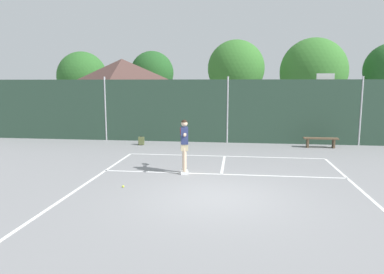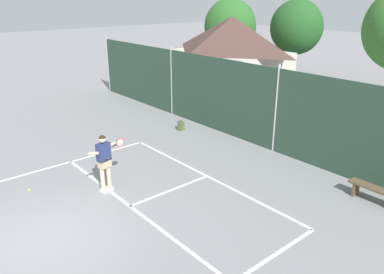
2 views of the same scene
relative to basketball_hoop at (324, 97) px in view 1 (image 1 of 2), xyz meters
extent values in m
plane|color=gray|center=(-5.03, -10.26, -2.31)|extent=(120.00, 120.00, 0.00)
cube|color=white|center=(-5.03, -4.76, -2.31)|extent=(8.20, 0.10, 0.01)
cube|color=white|center=(-9.13, -10.26, -2.31)|extent=(0.10, 11.00, 0.01)
cube|color=white|center=(-0.93, -10.26, -2.31)|extent=(0.10, 11.00, 0.01)
cube|color=white|center=(-5.03, -7.78, -2.31)|extent=(8.20, 0.10, 0.01)
cube|color=white|center=(-5.03, -6.30, -2.31)|extent=(0.10, 2.97, 0.01)
cube|color=#284233|center=(-5.03, -1.26, -0.69)|extent=(26.00, 0.05, 3.24)
cylinder|color=#B2B2B7|center=(-11.53, -1.26, -0.62)|extent=(0.09, 0.09, 3.39)
cylinder|color=#B2B2B7|center=(-5.03, -1.26, -0.62)|extent=(0.09, 0.09, 3.39)
cylinder|color=#B2B2B7|center=(1.47, -1.26, -0.62)|extent=(0.09, 0.09, 3.39)
cylinder|color=yellow|center=(0.00, 0.06, -0.79)|extent=(0.12, 0.12, 3.05)
cube|color=white|center=(0.00, -0.04, 0.94)|extent=(0.90, 0.06, 0.60)
torus|color=#D85919|center=(0.00, -0.31, 0.72)|extent=(0.48, 0.48, 0.02)
cube|color=beige|center=(-12.15, 3.60, -0.97)|extent=(5.93, 4.48, 2.69)
pyramid|color=#513833|center=(-12.15, 3.60, 1.35)|extent=(6.40, 4.83, 1.93)
cylinder|color=brown|center=(-17.14, 8.54, -1.41)|extent=(0.36, 0.36, 1.81)
ellipsoid|color=#2D6628|center=(-17.14, 8.54, 1.22)|extent=(4.05, 3.64, 4.05)
cylinder|color=brown|center=(-11.30, 8.54, -1.12)|extent=(0.36, 0.36, 2.38)
ellipsoid|color=#235623|center=(-11.30, 8.54, 1.52)|extent=(3.41, 3.07, 3.41)
cylinder|color=brown|center=(-4.69, 8.54, -1.16)|extent=(0.36, 0.36, 2.29)
ellipsoid|color=#38752D|center=(-4.69, 8.54, 1.83)|extent=(4.34, 3.91, 4.34)
cylinder|color=brown|center=(1.09, 8.54, -1.42)|extent=(0.36, 0.36, 1.78)
ellipsoid|color=#38752D|center=(1.09, 8.54, 1.58)|extent=(4.97, 4.47, 4.97)
cube|color=silver|center=(-6.27, -7.96, -2.26)|extent=(0.28, 0.17, 0.10)
cube|color=silver|center=(-6.31, -7.73, -2.26)|extent=(0.28, 0.17, 0.10)
cylinder|color=beige|center=(-6.27, -7.96, -1.80)|extent=(0.13, 0.13, 0.82)
cylinder|color=beige|center=(-6.31, -7.73, -1.80)|extent=(0.13, 0.13, 0.82)
cube|color=tan|center=(-6.29, -7.84, -1.33)|extent=(0.30, 0.40, 0.32)
cube|color=navy|center=(-6.29, -7.84, -0.99)|extent=(0.31, 0.44, 0.56)
sphere|color=beige|center=(-6.29, -7.84, -0.58)|extent=(0.22, 0.22, 0.22)
sphere|color=black|center=(-6.29, -7.84, -0.56)|extent=(0.21, 0.21, 0.21)
cylinder|color=beige|center=(-6.35, -7.65, -0.89)|extent=(0.19, 0.56, 0.17)
cylinder|color=beige|center=(-6.23, -8.12, -0.94)|extent=(0.18, 0.51, 0.22)
cylinder|color=black|center=(-6.41, -7.46, -0.94)|extent=(0.09, 0.30, 0.04)
torus|color=red|center=(-6.53, -7.13, -0.94)|extent=(0.08, 0.30, 0.30)
cylinder|color=silver|center=(-6.53, -7.13, -0.94)|extent=(0.06, 0.26, 0.26)
sphere|color=#CCE033|center=(-7.86, -9.70, -2.28)|extent=(0.07, 0.07, 0.07)
cube|color=#566038|center=(-9.26, -2.50, -2.11)|extent=(0.30, 0.21, 0.40)
cube|color=#566038|center=(-9.24, -2.62, -2.19)|extent=(0.23, 0.09, 0.18)
torus|color=black|center=(-9.26, -2.50, -1.89)|extent=(0.09, 0.03, 0.09)
cube|color=brown|center=(-0.55, -2.17, -1.86)|extent=(1.60, 0.36, 0.06)
cube|color=brown|center=(-1.15, -2.17, -2.09)|extent=(0.08, 0.32, 0.45)
cube|color=brown|center=(0.05, -2.17, -2.09)|extent=(0.08, 0.32, 0.45)
camera|label=1|loc=(-4.53, -19.64, 0.79)|focal=33.47mm
camera|label=2|loc=(3.44, -12.59, 3.43)|focal=35.48mm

